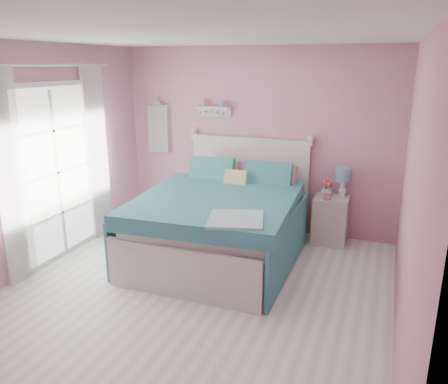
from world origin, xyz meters
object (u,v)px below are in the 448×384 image
Objects in this scene: vase at (326,190)px; teacup at (327,197)px; table_lamp at (343,177)px; nightstand at (330,220)px; bed at (222,223)px.

teacup is at bearing -78.45° from vase.
table_lamp reaches higher than teacup.
table_lamp is at bearing 28.18° from nightstand.
nightstand is at bearing -30.59° from vase.
bed is at bearing -142.93° from nightstand.
table_lamp is at bearing 32.82° from bed.
vase is at bearing 149.41° from nightstand.
table_lamp is at bearing 3.63° from vase.
nightstand is at bearing 67.67° from teacup.
nightstand is 1.59× the size of table_lamp.
bed is at bearing -139.39° from vase.
nightstand is (1.22, 0.92, -0.11)m from bed.
vase is (-0.09, 0.05, 0.39)m from nightstand.
vase reaches higher than teacup.
teacup is at bearing -112.33° from nightstand.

